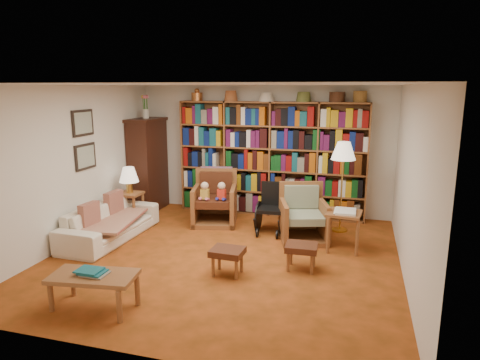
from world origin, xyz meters
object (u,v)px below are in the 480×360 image
(wheelchair, at_px, (272,210))
(footstool_b, at_px, (301,249))
(side_table_papers, at_px, (344,219))
(footstool_a, at_px, (227,254))
(floor_lamp, at_px, (343,155))
(side_table_lamp, at_px, (130,201))
(sofa, at_px, (110,222))
(coffee_table, at_px, (94,279))
(armchair_sage, at_px, (304,218))
(armchair_leather, at_px, (216,201))

(wheelchair, relative_size, footstool_b, 1.96)
(side_table_papers, relative_size, footstool_a, 1.43)
(floor_lamp, xyz_separation_m, footstool_b, (-0.43, -1.81, -1.05))
(side_table_lamp, bearing_deg, footstool_a, -34.46)
(sofa, distance_m, coffee_table, 2.34)
(armchair_sage, bearing_deg, footstool_b, -84.20)
(armchair_leather, xyz_separation_m, coffee_table, (-0.29, -3.42, -0.04))
(armchair_sage, height_order, coffee_table, armchair_sage)
(floor_lamp, height_order, coffee_table, floor_lamp)
(side_table_lamp, height_order, armchair_leather, armchair_leather)
(armchair_sage, bearing_deg, armchair_leather, 164.88)
(side_table_papers, bearing_deg, side_table_lamp, 175.59)
(side_table_lamp, distance_m, footstool_b, 3.52)
(armchair_sage, distance_m, floor_lamp, 1.27)
(coffee_table, bearing_deg, footstool_b, 38.94)
(sofa, relative_size, footstool_a, 4.40)
(footstool_b, bearing_deg, floor_lamp, 76.67)
(wheelchair, height_order, footstool_a, wheelchair)
(sofa, relative_size, footstool_b, 4.40)
(sofa, relative_size, floor_lamp, 1.24)
(armchair_sage, height_order, floor_lamp, floor_lamp)
(armchair_sage, bearing_deg, wheelchair, 163.09)
(armchair_sage, relative_size, footstool_b, 2.17)
(armchair_leather, distance_m, footstool_a, 2.33)
(armchair_leather, height_order, footstool_a, armchair_leather)
(coffee_table, bearing_deg, footstool_a, 47.16)
(wheelchair, height_order, side_table_papers, wheelchair)
(side_table_papers, relative_size, footstool_b, 1.44)
(footstool_b, bearing_deg, wheelchair, 116.38)
(side_table_papers, height_order, coffee_table, side_table_papers)
(wheelchair, bearing_deg, armchair_sage, -16.91)
(sofa, relative_size, armchair_sage, 2.03)
(footstool_b, bearing_deg, armchair_sage, 95.80)
(armchair_leather, height_order, footstool_b, armchair_leather)
(wheelchair, distance_m, footstool_b, 1.61)
(side_table_papers, height_order, footstool_b, side_table_papers)
(footstool_b, height_order, coffee_table, coffee_table)
(floor_lamp, bearing_deg, sofa, -158.34)
(armchair_sage, relative_size, coffee_table, 0.95)
(side_table_lamp, bearing_deg, armchair_sage, 1.04)
(footstool_a, bearing_deg, sofa, 160.80)
(armchair_leather, bearing_deg, side_table_papers, -19.12)
(armchair_sage, distance_m, footstool_a, 1.87)
(side_table_lamp, height_order, side_table_papers, side_table_papers)
(floor_lamp, relative_size, footstool_b, 3.55)
(side_table_lamp, relative_size, coffee_table, 0.57)
(footstool_b, distance_m, coffee_table, 2.71)
(side_table_papers, distance_m, footstool_b, 1.06)
(wheelchair, relative_size, coffee_table, 0.86)
(armchair_leather, xyz_separation_m, floor_lamp, (2.24, 0.09, 0.95))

